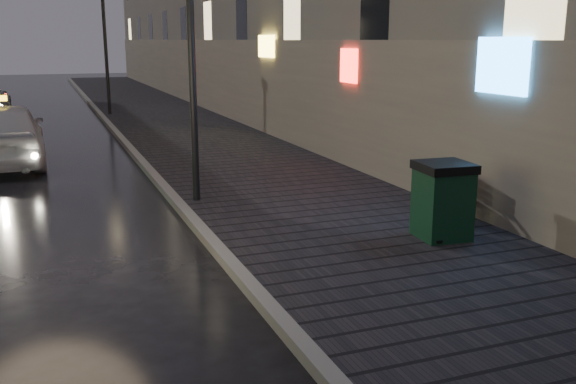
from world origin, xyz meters
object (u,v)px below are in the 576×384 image
object	(u,v)px
trash_bin	(443,200)
taxi_near	(3,134)
lamp_near	(191,24)
bench	(451,191)
lamp_far	(105,33)

from	to	relation	value
trash_bin	taxi_near	world-z (taller)	taxi_near
lamp_near	bench	xyz separation A→B (m)	(4.06, -2.60, -2.93)
trash_bin	taxi_near	size ratio (longest dim) A/B	0.25
lamp_near	trash_bin	distance (m)	5.59
trash_bin	lamp_near	bearing A→B (deg)	133.43
lamp_far	trash_bin	xyz separation A→B (m)	(3.06, -19.80, -2.73)
lamp_far	trash_bin	world-z (taller)	lamp_far
lamp_near	lamp_far	distance (m)	16.00
lamp_far	trash_bin	bearing A→B (deg)	-81.23
bench	trash_bin	xyz separation A→B (m)	(-1.00, -1.20, 0.20)
lamp_far	bench	xyz separation A→B (m)	(4.06, -18.60, -2.93)
lamp_near	trash_bin	world-z (taller)	lamp_near
lamp_far	taxi_near	world-z (taller)	lamp_far
bench	trash_bin	size ratio (longest dim) A/B	1.41
lamp_near	bench	size ratio (longest dim) A/B	3.10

